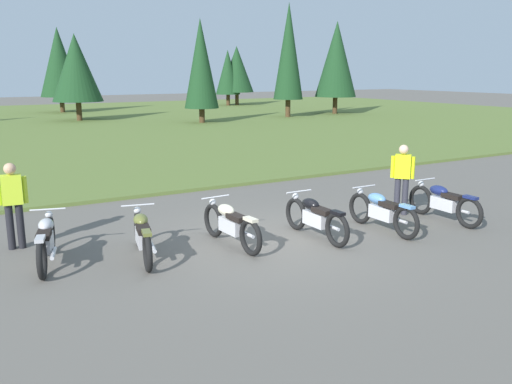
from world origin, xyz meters
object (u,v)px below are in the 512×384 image
(motorcycle_navy, at_px, (444,202))
(motorcycle_silver, at_px, (46,241))
(motorcycle_sky_blue, at_px, (382,211))
(motorcycle_black, at_px, (315,217))
(rider_in_hivis_vest, at_px, (402,175))
(motorcycle_cream, at_px, (231,224))
(motorcycle_olive, at_px, (142,235))
(rider_checking_bike, at_px, (13,201))

(motorcycle_navy, bearing_deg, motorcycle_silver, 169.78)
(motorcycle_sky_blue, xyz_separation_m, motorcycle_navy, (1.77, -0.11, 0.00))
(motorcycle_silver, relative_size, motorcycle_black, 0.98)
(motorcycle_navy, distance_m, rider_in_hivis_vest, 1.12)
(motorcycle_sky_blue, relative_size, rider_in_hivis_vest, 1.26)
(rider_in_hivis_vest, bearing_deg, motorcycle_cream, -179.13)
(motorcycle_olive, height_order, motorcycle_black, same)
(motorcycle_cream, bearing_deg, rider_checking_bike, 152.51)
(motorcycle_cream, xyz_separation_m, motorcycle_navy, (5.02, -0.83, 0.00))
(motorcycle_black, bearing_deg, rider_in_hivis_vest, 9.72)
(motorcycle_silver, bearing_deg, motorcycle_sky_blue, -12.03)
(motorcycle_black, relative_size, motorcycle_sky_blue, 1.00)
(motorcycle_sky_blue, height_order, rider_checking_bike, rider_checking_bike)
(rider_checking_bike, bearing_deg, motorcycle_sky_blue, -20.86)
(rider_in_hivis_vest, bearing_deg, motorcycle_navy, -64.67)
(motorcycle_navy, bearing_deg, motorcycle_cream, 170.57)
(rider_in_hivis_vest, bearing_deg, motorcycle_sky_blue, -149.41)
(motorcycle_olive, relative_size, rider_checking_bike, 1.24)
(motorcycle_black, xyz_separation_m, rider_in_hivis_vest, (2.87, 0.49, 0.51))
(motorcycle_olive, xyz_separation_m, rider_checking_bike, (-1.92, 1.76, 0.51))
(motorcycle_olive, relative_size, motorcycle_black, 0.99)
(motorcycle_silver, bearing_deg, motorcycle_navy, -10.22)
(motorcycle_olive, bearing_deg, motorcycle_silver, 161.41)
(motorcycle_silver, height_order, motorcycle_cream, same)
(motorcycle_silver, xyz_separation_m, motorcycle_olive, (1.57, -0.53, 0.00))
(rider_checking_bike, relative_size, rider_in_hivis_vest, 1.00)
(motorcycle_silver, bearing_deg, rider_in_hivis_vest, -4.32)
(motorcycle_olive, height_order, motorcycle_navy, same)
(motorcycle_olive, distance_m, motorcycle_sky_blue, 5.05)
(motorcycle_silver, relative_size, motorcycle_olive, 0.99)
(rider_in_hivis_vest, bearing_deg, motorcycle_silver, 175.68)
(motorcycle_silver, distance_m, motorcycle_cream, 3.36)
(motorcycle_silver, bearing_deg, rider_checking_bike, 105.97)
(motorcycle_silver, xyz_separation_m, rider_checking_bike, (-0.35, 1.23, 0.51))
(motorcycle_olive, bearing_deg, rider_in_hivis_vest, -0.63)
(motorcycle_cream, xyz_separation_m, motorcycle_sky_blue, (3.24, -0.73, 0.00))
(rider_in_hivis_vest, bearing_deg, motorcycle_black, -170.28)
(motorcycle_silver, xyz_separation_m, motorcycle_sky_blue, (6.54, -1.39, 0.00))
(motorcycle_silver, distance_m, rider_checking_bike, 1.38)
(motorcycle_silver, relative_size, motorcycle_cream, 0.98)
(motorcycle_cream, distance_m, motorcycle_sky_blue, 3.32)
(motorcycle_cream, distance_m, rider_checking_bike, 4.14)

